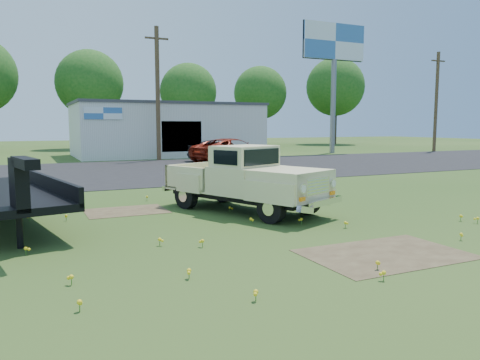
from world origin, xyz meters
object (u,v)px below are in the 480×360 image
vintage_pickup_truck (245,179)px  dark_sedan (221,150)px  billboard (334,53)px  red_pickup (233,151)px

vintage_pickup_truck → dark_sedan: 18.44m
billboard → dark_sedan: billboard is taller
red_pickup → dark_sedan: size_ratio=1.27×
red_pickup → dark_sedan: bearing=-8.3°
vintage_pickup_truck → dark_sedan: (6.50, 17.26, -0.18)m
billboard → red_pickup: bearing=-153.4°
red_pickup → billboard: bearing=-80.5°
billboard → vintage_pickup_truck: (-18.99, -21.96, -7.61)m
billboard → red_pickup: (-12.27, -6.14, -7.76)m
vintage_pickup_truck → red_pickup: (6.73, 15.82, -0.15)m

